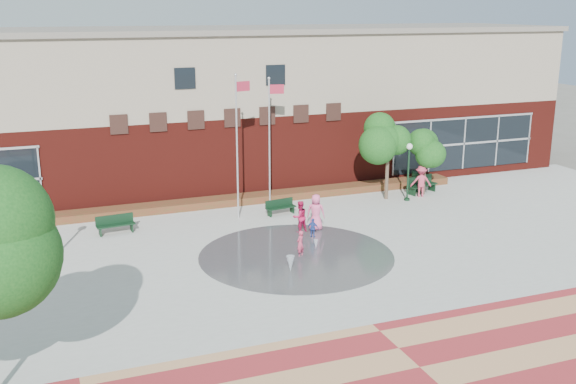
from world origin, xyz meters
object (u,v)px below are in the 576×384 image
object	(u,v)px
bench_left	(116,228)
child_splash	(300,244)
trash_can	(417,181)
flagpole_left	(238,140)
flagpole_right	(270,135)

from	to	relation	value
bench_left	child_splash	size ratio (longest dim) A/B	1.57
child_splash	bench_left	bearing A→B (deg)	-75.89
bench_left	trash_can	size ratio (longest dim) A/B	1.52
flagpole_left	flagpole_right	size ratio (longest dim) A/B	1.06
flagpole_right	trash_can	xyz separation A→B (m)	(8.97, -0.21, -3.25)
trash_can	child_splash	distance (m)	12.74
flagpole_left	flagpole_right	world-z (taller)	flagpole_left
bench_left	child_splash	world-z (taller)	child_splash
trash_can	flagpole_left	bearing A→B (deg)	-173.26
flagpole_right	child_splash	bearing A→B (deg)	-89.29
flagpole_left	flagpole_right	xyz separation A→B (m)	(2.24, 1.53, -0.20)
flagpole_left	child_splash	distance (m)	7.11
flagpole_right	bench_left	bearing A→B (deg)	-157.19
flagpole_right	child_splash	world-z (taller)	flagpole_right
bench_left	trash_can	distance (m)	17.43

